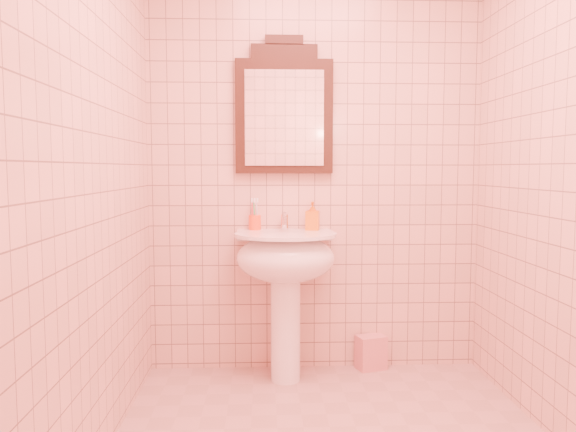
{
  "coord_description": "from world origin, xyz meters",
  "views": [
    {
      "loc": [
        -0.31,
        -2.29,
        1.23
      ],
      "look_at": [
        -0.19,
        0.55,
        0.99
      ],
      "focal_mm": 35.0,
      "sensor_mm": 36.0,
      "label": 1
    }
  ],
  "objects_px": {
    "mirror": "(284,110)",
    "towel": "(371,352)",
    "toothbrush_cup": "(255,222)",
    "soap_dispenser": "(313,216)",
    "pedestal_sink": "(286,268)"
  },
  "relations": [
    {
      "from": "mirror",
      "to": "towel",
      "type": "distance_m",
      "value": 1.56
    },
    {
      "from": "toothbrush_cup",
      "to": "towel",
      "type": "distance_m",
      "value": 1.07
    },
    {
      "from": "toothbrush_cup",
      "to": "soap_dispenser",
      "type": "distance_m",
      "value": 0.35
    },
    {
      "from": "soap_dispenser",
      "to": "towel",
      "type": "height_order",
      "value": "soap_dispenser"
    },
    {
      "from": "toothbrush_cup",
      "to": "soap_dispenser",
      "type": "relative_size",
      "value": 0.97
    },
    {
      "from": "soap_dispenser",
      "to": "towel",
      "type": "relative_size",
      "value": 0.83
    },
    {
      "from": "mirror",
      "to": "towel",
      "type": "bearing_deg",
      "value": -3.49
    },
    {
      "from": "mirror",
      "to": "toothbrush_cup",
      "type": "relative_size",
      "value": 4.86
    },
    {
      "from": "mirror",
      "to": "towel",
      "type": "relative_size",
      "value": 3.9
    },
    {
      "from": "pedestal_sink",
      "to": "soap_dispenser",
      "type": "height_order",
      "value": "soap_dispenser"
    },
    {
      "from": "pedestal_sink",
      "to": "soap_dispenser",
      "type": "relative_size",
      "value": 5.05
    },
    {
      "from": "mirror",
      "to": "soap_dispenser",
      "type": "height_order",
      "value": "mirror"
    },
    {
      "from": "mirror",
      "to": "toothbrush_cup",
      "type": "height_order",
      "value": "mirror"
    },
    {
      "from": "soap_dispenser",
      "to": "pedestal_sink",
      "type": "bearing_deg",
      "value": -127.84
    },
    {
      "from": "mirror",
      "to": "soap_dispenser",
      "type": "distance_m",
      "value": 0.65
    }
  ]
}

